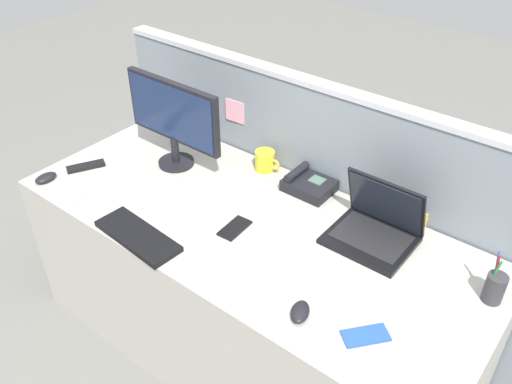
{
  "coord_description": "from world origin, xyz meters",
  "views": [
    {
      "loc": [
        1.07,
        -1.3,
        2.09
      ],
      "look_at": [
        0.0,
        0.05,
        0.87
      ],
      "focal_mm": 37.84,
      "sensor_mm": 36.0,
      "label": 1
    }
  ],
  "objects_px": {
    "tv_remote": "(86,166)",
    "computer_mouse_right_hand": "(46,178)",
    "pen_cup": "(495,288)",
    "cell_phone_black_slab": "(235,228)",
    "cell_phone_white_slab": "(71,198)",
    "computer_mouse_left_hand": "(300,312)",
    "keyboard_main": "(138,236)",
    "cell_phone_blue_case": "(366,336)",
    "coffee_mug": "(265,161)",
    "desktop_monitor": "(173,117)",
    "desk_phone": "(308,184)",
    "laptop": "(376,225)"
  },
  "relations": [
    {
      "from": "desk_phone",
      "to": "coffee_mug",
      "type": "bearing_deg",
      "value": 176.68
    },
    {
      "from": "keyboard_main",
      "to": "desktop_monitor",
      "type": "bearing_deg",
      "value": 123.12
    },
    {
      "from": "desk_phone",
      "to": "computer_mouse_left_hand",
      "type": "xyz_separation_m",
      "value": [
        0.38,
        -0.61,
        -0.01
      ]
    },
    {
      "from": "laptop",
      "to": "coffee_mug",
      "type": "bearing_deg",
      "value": 169.33
    },
    {
      "from": "cell_phone_blue_case",
      "to": "coffee_mug",
      "type": "xyz_separation_m",
      "value": [
        -0.83,
        0.57,
        0.04
      ]
    },
    {
      "from": "desk_phone",
      "to": "computer_mouse_left_hand",
      "type": "bearing_deg",
      "value": -58.06
    },
    {
      "from": "pen_cup",
      "to": "cell_phone_black_slab",
      "type": "distance_m",
      "value": 0.95
    },
    {
      "from": "desktop_monitor",
      "to": "cell_phone_blue_case",
      "type": "relative_size",
      "value": 3.54
    },
    {
      "from": "pen_cup",
      "to": "cell_phone_white_slab",
      "type": "xyz_separation_m",
      "value": [
        -1.59,
        -0.53,
        -0.05
      ]
    },
    {
      "from": "computer_mouse_left_hand",
      "to": "coffee_mug",
      "type": "bearing_deg",
      "value": 112.69
    },
    {
      "from": "cell_phone_black_slab",
      "to": "tv_remote",
      "type": "distance_m",
      "value": 0.83
    },
    {
      "from": "pen_cup",
      "to": "laptop",
      "type": "bearing_deg",
      "value": 174.05
    },
    {
      "from": "keyboard_main",
      "to": "computer_mouse_left_hand",
      "type": "distance_m",
      "value": 0.71
    },
    {
      "from": "desk_phone",
      "to": "cell_phone_black_slab",
      "type": "relative_size",
      "value": 1.42
    },
    {
      "from": "cell_phone_white_slab",
      "to": "coffee_mug",
      "type": "relative_size",
      "value": 0.98
    },
    {
      "from": "desktop_monitor",
      "to": "cell_phone_white_slab",
      "type": "relative_size",
      "value": 4.15
    },
    {
      "from": "desktop_monitor",
      "to": "desk_phone",
      "type": "distance_m",
      "value": 0.66
    },
    {
      "from": "cell_phone_blue_case",
      "to": "cell_phone_white_slab",
      "type": "bearing_deg",
      "value": -135.39
    },
    {
      "from": "desk_phone",
      "to": "computer_mouse_left_hand",
      "type": "distance_m",
      "value": 0.72
    },
    {
      "from": "desk_phone",
      "to": "desktop_monitor",
      "type": "bearing_deg",
      "value": -161.75
    },
    {
      "from": "desktop_monitor",
      "to": "cell_phone_white_slab",
      "type": "height_order",
      "value": "desktop_monitor"
    },
    {
      "from": "cell_phone_blue_case",
      "to": "tv_remote",
      "type": "height_order",
      "value": "tv_remote"
    },
    {
      "from": "tv_remote",
      "to": "computer_mouse_right_hand",
      "type": "bearing_deg",
      "value": -79.47
    },
    {
      "from": "laptop",
      "to": "cell_phone_black_slab",
      "type": "xyz_separation_m",
      "value": [
        -0.45,
        -0.3,
        -0.06
      ]
    },
    {
      "from": "desk_phone",
      "to": "coffee_mug",
      "type": "height_order",
      "value": "coffee_mug"
    },
    {
      "from": "computer_mouse_left_hand",
      "to": "tv_remote",
      "type": "xyz_separation_m",
      "value": [
        -1.27,
        0.12,
        -0.01
      ]
    },
    {
      "from": "desktop_monitor",
      "to": "pen_cup",
      "type": "relative_size",
      "value": 2.8
    },
    {
      "from": "keyboard_main",
      "to": "cell_phone_black_slab",
      "type": "relative_size",
      "value": 2.63
    },
    {
      "from": "desktop_monitor",
      "to": "laptop",
      "type": "bearing_deg",
      "value": 5.47
    },
    {
      "from": "desktop_monitor",
      "to": "laptop",
      "type": "distance_m",
      "value": 1.0
    },
    {
      "from": "keyboard_main",
      "to": "cell_phone_blue_case",
      "type": "bearing_deg",
      "value": 11.65
    },
    {
      "from": "desk_phone",
      "to": "pen_cup",
      "type": "height_order",
      "value": "pen_cup"
    },
    {
      "from": "cell_phone_white_slab",
      "to": "coffee_mug",
      "type": "bearing_deg",
      "value": 16.99
    },
    {
      "from": "computer_mouse_left_hand",
      "to": "pen_cup",
      "type": "xyz_separation_m",
      "value": [
        0.46,
        0.46,
        0.04
      ]
    },
    {
      "from": "tv_remote",
      "to": "computer_mouse_left_hand",
      "type": "bearing_deg",
      "value": 22.37
    },
    {
      "from": "desktop_monitor",
      "to": "computer_mouse_right_hand",
      "type": "xyz_separation_m",
      "value": [
        -0.35,
        -0.47,
        -0.23
      ]
    },
    {
      "from": "laptop",
      "to": "computer_mouse_left_hand",
      "type": "relative_size",
      "value": 3.12
    },
    {
      "from": "pen_cup",
      "to": "coffee_mug",
      "type": "height_order",
      "value": "pen_cup"
    },
    {
      "from": "coffee_mug",
      "to": "desktop_monitor",
      "type": "bearing_deg",
      "value": -149.1
    },
    {
      "from": "pen_cup",
      "to": "tv_remote",
      "type": "relative_size",
      "value": 1.09
    },
    {
      "from": "cell_phone_white_slab",
      "to": "computer_mouse_left_hand",
      "type": "bearing_deg",
      "value": -33.34
    },
    {
      "from": "computer_mouse_right_hand",
      "to": "coffee_mug",
      "type": "distance_m",
      "value": 0.98
    },
    {
      "from": "computer_mouse_left_hand",
      "to": "cell_phone_white_slab",
      "type": "relative_size",
      "value": 0.8
    },
    {
      "from": "desktop_monitor",
      "to": "computer_mouse_left_hand",
      "type": "xyz_separation_m",
      "value": [
        0.98,
        -0.41,
        -0.23
      ]
    },
    {
      "from": "cell_phone_white_slab",
      "to": "cell_phone_black_slab",
      "type": "height_order",
      "value": "same"
    },
    {
      "from": "cell_phone_black_slab",
      "to": "cell_phone_blue_case",
      "type": "xyz_separation_m",
      "value": [
        0.66,
        -0.15,
        0.0
      ]
    },
    {
      "from": "desktop_monitor",
      "to": "cell_phone_black_slab",
      "type": "height_order",
      "value": "desktop_monitor"
    },
    {
      "from": "keyboard_main",
      "to": "cell_phone_blue_case",
      "type": "distance_m",
      "value": 0.93
    },
    {
      "from": "desk_phone",
      "to": "cell_phone_blue_case",
      "type": "distance_m",
      "value": 0.81
    },
    {
      "from": "cell_phone_black_slab",
      "to": "coffee_mug",
      "type": "height_order",
      "value": "coffee_mug"
    }
  ]
}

